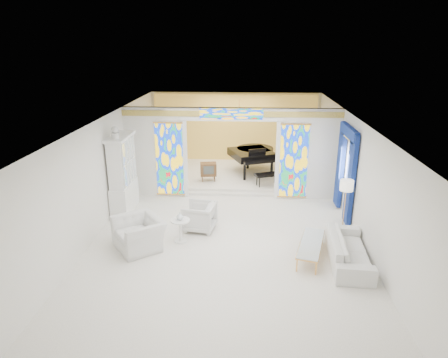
# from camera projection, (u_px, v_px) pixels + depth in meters

# --- Properties ---
(floor) EXTENTS (12.00, 12.00, 0.00)m
(floor) POSITION_uv_depth(u_px,v_px,m) (228.00, 221.00, 11.65)
(floor) COLOR white
(floor) RESTS_ON ground
(ceiling) EXTENTS (7.00, 12.00, 0.02)m
(ceiling) POSITION_uv_depth(u_px,v_px,m) (229.00, 119.00, 10.68)
(ceiling) COLOR white
(ceiling) RESTS_ON wall_back
(wall_back) EXTENTS (7.00, 0.02, 3.00)m
(wall_back) POSITION_uv_depth(u_px,v_px,m) (235.00, 128.00, 16.83)
(wall_back) COLOR silver
(wall_back) RESTS_ON floor
(wall_front) EXTENTS (7.00, 0.02, 3.00)m
(wall_front) POSITION_uv_depth(u_px,v_px,m) (208.00, 307.00, 5.50)
(wall_front) COLOR silver
(wall_front) RESTS_ON floor
(wall_left) EXTENTS (0.02, 12.00, 3.00)m
(wall_left) POSITION_uv_depth(u_px,v_px,m) (106.00, 170.00, 11.36)
(wall_left) COLOR silver
(wall_left) RESTS_ON floor
(wall_right) EXTENTS (0.02, 12.00, 3.00)m
(wall_right) POSITION_uv_depth(u_px,v_px,m) (355.00, 175.00, 10.97)
(wall_right) COLOR silver
(wall_right) RESTS_ON floor
(partition_wall) EXTENTS (7.00, 0.22, 3.00)m
(partition_wall) POSITION_uv_depth(u_px,v_px,m) (231.00, 149.00, 13.00)
(partition_wall) COLOR silver
(partition_wall) RESTS_ON floor
(stained_glass_left) EXTENTS (0.90, 0.04, 2.40)m
(stained_glass_left) POSITION_uv_depth(u_px,v_px,m) (170.00, 159.00, 13.12)
(stained_glass_left) COLOR gold
(stained_glass_left) RESTS_ON partition_wall
(stained_glass_right) EXTENTS (0.90, 0.04, 2.40)m
(stained_glass_right) POSITION_uv_depth(u_px,v_px,m) (294.00, 161.00, 12.90)
(stained_glass_right) COLOR gold
(stained_glass_right) RESTS_ON partition_wall
(stained_glass_transom) EXTENTS (2.00, 0.04, 0.34)m
(stained_glass_transom) POSITION_uv_depth(u_px,v_px,m) (231.00, 114.00, 12.52)
(stained_glass_transom) COLOR gold
(stained_glass_transom) RESTS_ON partition_wall
(alcove_platform) EXTENTS (6.80, 3.80, 0.18)m
(alcove_platform) POSITION_uv_depth(u_px,v_px,m) (233.00, 174.00, 15.49)
(alcove_platform) COLOR white
(alcove_platform) RESTS_ON floor
(gold_curtain_back) EXTENTS (6.70, 0.10, 2.90)m
(gold_curtain_back) POSITION_uv_depth(u_px,v_px,m) (235.00, 129.00, 16.71)
(gold_curtain_back) COLOR #E8C050
(gold_curtain_back) RESTS_ON wall_back
(chandelier) EXTENTS (0.48, 0.48, 0.30)m
(chandelier) POSITION_uv_depth(u_px,v_px,m) (239.00, 112.00, 14.59)
(chandelier) COLOR #DB9B4C
(chandelier) RESTS_ON ceiling
(blue_drapes) EXTENTS (0.14, 1.85, 2.65)m
(blue_drapes) POSITION_uv_depth(u_px,v_px,m) (346.00, 165.00, 11.62)
(blue_drapes) COLOR navy
(blue_drapes) RESTS_ON wall_right
(china_cabinet) EXTENTS (0.56, 1.46, 2.72)m
(china_cabinet) POSITION_uv_depth(u_px,v_px,m) (123.00, 175.00, 12.01)
(china_cabinet) COLOR white
(china_cabinet) RESTS_ON floor
(armchair_left) EXTENTS (1.57, 1.60, 0.78)m
(armchair_left) POSITION_uv_depth(u_px,v_px,m) (139.00, 234.00, 10.05)
(armchair_left) COLOR white
(armchair_left) RESTS_ON floor
(armchair_right) EXTENTS (0.97, 0.95, 0.77)m
(armchair_right) POSITION_uv_depth(u_px,v_px,m) (199.00, 217.00, 11.04)
(armchair_right) COLOR white
(armchair_right) RESTS_ON floor
(sofa) EXTENTS (1.02, 2.26, 0.64)m
(sofa) POSITION_uv_depth(u_px,v_px,m) (349.00, 250.00, 9.41)
(sofa) COLOR white
(sofa) RESTS_ON floor
(side_table) EXTENTS (0.60, 0.60, 0.62)m
(side_table) POSITION_uv_depth(u_px,v_px,m) (180.00, 227.00, 10.36)
(side_table) COLOR white
(side_table) RESTS_ON floor
(vase) EXTENTS (0.19, 0.19, 0.20)m
(vase) POSITION_uv_depth(u_px,v_px,m) (180.00, 216.00, 10.25)
(vase) COLOR white
(vase) RESTS_ON side_table
(coffee_table) EXTENTS (0.93, 1.75, 0.37)m
(coffee_table) POSITION_uv_depth(u_px,v_px,m) (311.00, 244.00, 9.64)
(coffee_table) COLOR silver
(coffee_table) RESTS_ON floor
(floor_lamp) EXTENTS (0.45, 0.45, 1.47)m
(floor_lamp) POSITION_uv_depth(u_px,v_px,m) (346.00, 188.00, 10.72)
(floor_lamp) COLOR #DB9B4C
(floor_lamp) RESTS_ON floor
(grand_piano) EXTENTS (2.02, 3.05, 1.09)m
(grand_piano) POSITION_uv_depth(u_px,v_px,m) (254.00, 154.00, 15.27)
(grand_piano) COLOR black
(grand_piano) RESTS_ON alcove_platform
(tv_console) EXTENTS (0.62, 0.47, 0.66)m
(tv_console) POSITION_uv_depth(u_px,v_px,m) (208.00, 169.00, 14.38)
(tv_console) COLOR brown
(tv_console) RESTS_ON alcove_platform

